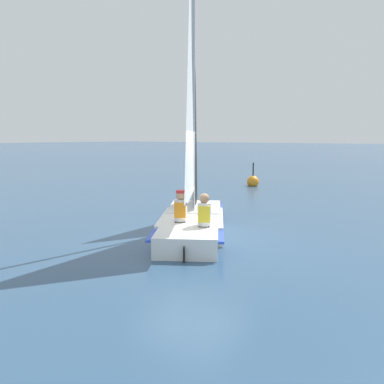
{
  "coord_description": "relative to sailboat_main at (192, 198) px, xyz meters",
  "views": [
    {
      "loc": [
        -7.49,
        -5.03,
        2.38
      ],
      "look_at": [
        0.0,
        0.0,
        1.04
      ],
      "focal_mm": 35.0,
      "sensor_mm": 36.0,
      "label": 1
    }
  ],
  "objects": [
    {
      "name": "ground_plane",
      "position": [
        0.03,
        0.02,
        -0.89
      ],
      "size": [
        260.0,
        260.0,
        0.0
      ],
      "primitive_type": "plane",
      "color": "#2D4C6B"
    },
    {
      "name": "sailboat_main",
      "position": [
        0.0,
        0.0,
        0.0
      ],
      "size": [
        4.32,
        3.36,
        6.02
      ],
      "rotation": [
        0.0,
        0.0,
        0.52
      ],
      "color": "white",
      "rests_on": "ground_plane"
    },
    {
      "name": "sailor_helm",
      "position": [
        -0.59,
        -0.09,
        -0.26
      ],
      "size": [
        0.42,
        0.41,
        1.16
      ],
      "rotation": [
        0.0,
        0.0,
        0.52
      ],
      "color": "black",
      "rests_on": "ground_plane"
    },
    {
      "name": "sailor_crew",
      "position": [
        -0.67,
        -0.78,
        -0.27
      ],
      "size": [
        0.42,
        0.41,
        1.16
      ],
      "rotation": [
        0.0,
        0.0,
        0.52
      ],
      "color": "black",
      "rests_on": "ground_plane"
    },
    {
      "name": "buoy_marker",
      "position": [
        9.2,
        2.6,
        -0.68
      ],
      "size": [
        0.58,
        0.58,
        1.22
      ],
      "color": "orange",
      "rests_on": "ground_plane"
    }
  ]
}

